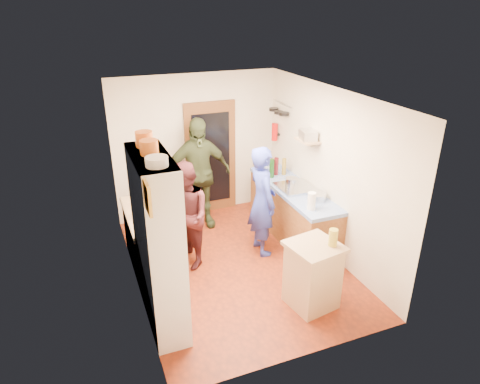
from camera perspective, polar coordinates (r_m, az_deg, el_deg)
floor at (r=6.67m, az=-0.39°, el=-9.73°), size 3.00×4.00×0.02m
ceiling at (r=5.65m, az=-0.46°, el=12.96°), size 3.00×4.00×0.02m
wall_back at (r=7.83m, az=-5.80°, el=6.10°), size 3.00×0.02×2.60m
wall_front at (r=4.44m, az=9.15°, el=-8.96°), size 3.00×0.02×2.60m
wall_left at (r=5.72m, az=-14.68°, el=-1.58°), size 0.02×4.00×2.60m
wall_right at (r=6.69m, az=11.73°, el=2.54°), size 0.02×4.00×2.60m
door_frame at (r=7.94m, az=-3.90°, el=4.52°), size 0.95×0.06×2.10m
door_glass at (r=7.91m, az=-3.83°, el=4.44°), size 0.70×0.02×1.70m
hutch_body at (r=5.13m, az=-10.84°, el=-6.85°), size 0.40×1.20×2.20m
hutch_top_shelf at (r=4.67m, az=-11.86°, el=4.60°), size 0.40×1.14×0.04m
plate_stack at (r=4.32m, az=-11.05°, el=4.01°), size 0.23×0.23×0.10m
orange_pot_a at (r=4.67m, az=-12.03°, el=5.86°), size 0.20×0.20×0.16m
orange_pot_b at (r=4.95m, az=-12.67°, el=6.91°), size 0.20×0.20×0.17m
left_counter_base at (r=6.55m, az=-11.76°, el=-6.48°), size 0.60×1.40×0.85m
left_counter_top at (r=6.34m, az=-12.10°, el=-2.97°), size 0.64×1.44×0.05m
toaster at (r=5.92m, az=-10.97°, el=-3.69°), size 0.24×0.18×0.16m
kettle at (r=6.17m, az=-12.45°, el=-2.47°), size 0.18×0.18×0.20m
orange_bowl at (r=6.47m, az=-11.74°, el=-1.60°), size 0.28×0.28×0.10m
chopping_board at (r=6.81m, az=-12.79°, el=-0.72°), size 0.32×0.25×0.02m
right_counter_base at (r=7.29m, az=7.00°, el=-2.87°), size 0.60×2.20×0.84m
right_counter_top at (r=7.10m, az=7.18°, el=0.38°), size 0.62×2.22×0.06m
hob at (r=7.04m, az=7.37°, el=0.62°), size 0.55×0.58×0.04m
pot_on_hob at (r=7.01m, az=6.93°, el=1.33°), size 0.21×0.21×0.14m
bottle_a at (r=7.40m, az=4.25°, el=3.17°), size 0.10×0.10×0.33m
bottle_b at (r=7.53m, az=4.85°, el=3.43°), size 0.10×0.10×0.31m
bottle_c at (r=7.55m, az=5.89°, el=3.39°), size 0.09×0.09×0.30m
paper_towel at (r=6.32m, az=9.52°, el=-1.21°), size 0.13×0.13×0.27m
mixing_bowl at (r=6.68m, az=10.19°, el=-0.57°), size 0.34×0.34×0.11m
island_base at (r=5.73m, az=9.62°, el=-11.08°), size 0.63×0.63×0.86m
island_top at (r=5.48m, az=9.94°, el=-7.19°), size 0.71×0.71×0.05m
cutting_board at (r=5.48m, az=9.21°, el=-7.02°), size 0.39×0.33×0.02m
oil_jar at (r=5.45m, az=12.31°, el=-5.95°), size 0.13×0.13×0.22m
pan_rail at (r=7.71m, az=5.70°, el=11.61°), size 0.02×0.65×0.02m
pan_hang_a at (r=7.56m, az=5.85°, el=10.34°), size 0.18×0.18×0.05m
pan_hang_b at (r=7.74m, az=5.17°, el=10.54°), size 0.16×0.16×0.05m
pan_hang_c at (r=7.91m, az=4.51°, el=10.93°), size 0.17×0.17×0.05m
wall_shelf at (r=6.85m, az=8.99°, el=6.80°), size 0.26×0.42×0.03m
radio at (r=6.82m, az=9.04°, el=7.53°), size 0.27×0.34×0.15m
ext_bracket at (r=8.01m, az=5.02°, el=7.68°), size 0.06×0.10×0.04m
fire_extinguisher at (r=7.98m, az=4.64°, el=7.99°), size 0.11×0.11×0.32m
picture_frame at (r=4.01m, az=-12.22°, el=-0.79°), size 0.03×0.25×0.30m
person_hob at (r=6.60m, az=3.33°, el=-1.27°), size 0.43×0.65×1.76m
person_left at (r=6.37m, az=-7.15°, el=-3.02°), size 0.75×0.90×1.64m
person_back at (r=7.39m, az=-5.51°, el=2.42°), size 1.17×0.51×1.98m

